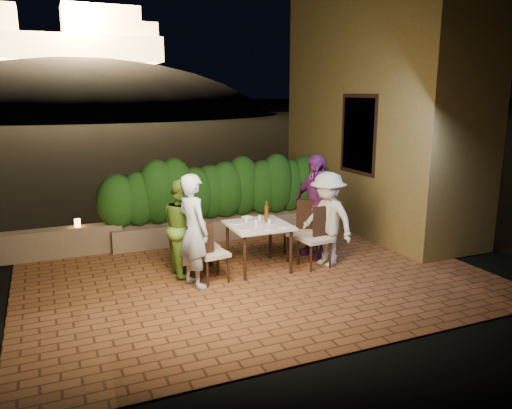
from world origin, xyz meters
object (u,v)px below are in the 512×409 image
diner_blue (193,231)px  beer_bottle (267,212)px  chair_right_front (314,237)px  diner_purple (316,206)px  bowl (247,218)px  chair_right_back (298,229)px  chair_left_back (204,245)px  diner_green (183,227)px  diner_white (327,219)px  dining_table (258,247)px  chair_left_front (212,252)px  parapet_lamp (77,223)px

diner_blue → beer_bottle: bearing=-91.6°
chair_right_front → diner_purple: size_ratio=0.56×
bowl → diner_purple: (1.24, -0.08, 0.12)m
chair_right_back → diner_purple: (0.35, 0.02, 0.38)m
chair_left_back → chair_right_front: size_ratio=0.87×
diner_green → diner_white: bearing=-103.5°
dining_table → chair_left_front: (-0.86, -0.23, 0.09)m
diner_blue → diner_white: bearing=-106.0°
diner_blue → parapet_lamp: (-1.46, 2.22, -0.27)m
diner_blue → parapet_lamp: size_ratio=12.00×
diner_white → dining_table: bearing=-120.4°
diner_white → chair_left_back: bearing=-122.9°
diner_blue → dining_table: bearing=-93.0°
dining_table → diner_blue: size_ratio=0.56×
chair_left_back → diner_green: bearing=174.6°
dining_table → parapet_lamp: dining_table is taller
parapet_lamp → beer_bottle: bearing=-33.7°
diner_purple → diner_blue: bearing=-88.6°
beer_bottle → diner_blue: bearing=-165.0°
dining_table → diner_white: (1.12, -0.25, 0.40)m
bowl → chair_left_front: (-0.80, -0.56, -0.31)m
beer_bottle → bowl: beer_bottle is taller
diner_green → diner_purple: (2.33, -0.04, 0.14)m
beer_bottle → diner_white: size_ratio=0.22×
beer_bottle → chair_left_back: 1.13m
chair_right_front → parapet_lamp: (-3.50, 2.20, 0.07)m
beer_bottle → diner_white: bearing=-19.4°
diner_white → parapet_lamp: 4.33m
diner_white → diner_purple: 0.52m
chair_left_back → chair_right_front: (1.70, -0.53, 0.07)m
chair_left_back → diner_purple: 2.06m
chair_left_front → diner_white: diner_white is taller
chair_right_front → chair_left_back: bearing=-22.9°
diner_green → bowl: bearing=-88.0°
bowl → chair_right_back: size_ratio=0.19×
bowl → beer_bottle: bearing=-47.6°
beer_bottle → diner_white: diner_white is taller
chair_left_front → beer_bottle: bearing=8.3°
chair_left_front → parapet_lamp: bearing=120.4°
dining_table → chair_right_front: (0.88, -0.26, 0.12)m
chair_right_front → chair_left_front: bearing=-6.3°
chair_right_back → parapet_lamp: size_ratio=7.35×
chair_left_front → chair_right_back: bearing=6.9°
chair_left_front → diner_green: size_ratio=0.61×
beer_bottle → diner_green: bearing=170.9°
diner_purple → chair_left_front: bearing=-88.0°
diner_white → diner_blue: bearing=-107.0°
chair_right_back → diner_white: size_ratio=0.66×
diner_blue → chair_right_back: bearing=-92.1°
beer_bottle → chair_right_front: beer_bottle is taller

